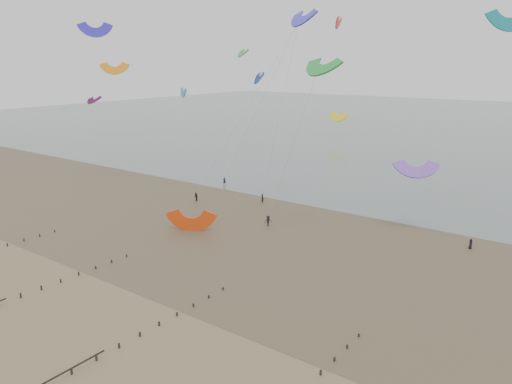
% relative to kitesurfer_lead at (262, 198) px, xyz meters
% --- Properties ---
extents(ground, '(500.00, 500.00, 0.00)m').
position_rel_kitesurfer_lead_xyz_m(ground, '(14.71, -46.36, -0.93)').
color(ground, brown).
rests_on(ground, ground).
extents(sea_and_shore, '(500.00, 665.00, 0.03)m').
position_rel_kitesurfer_lead_xyz_m(sea_and_shore, '(10.63, -11.96, -0.92)').
color(sea_and_shore, '#475654').
rests_on(sea_and_shore, ground).
extents(kitesurfer_lead, '(0.80, 0.69, 1.85)m').
position_rel_kitesurfer_lead_xyz_m(kitesurfer_lead, '(0.00, 0.00, 0.00)').
color(kitesurfer_lead, black).
rests_on(kitesurfer_lead, ground).
extents(kitesurfers, '(106.59, 20.17, 1.85)m').
position_rel_kitesurfer_lead_xyz_m(kitesurfers, '(36.15, -1.35, -0.06)').
color(kitesurfers, black).
rests_on(kitesurfers, ground).
extents(grounded_kite, '(8.90, 8.28, 3.91)m').
position_rel_kitesurfer_lead_xyz_m(grounded_kite, '(0.14, -20.36, -0.93)').
color(grounded_kite, '#E8400E').
rests_on(grounded_kite, ground).
extents(kites_airborne, '(228.20, 105.90, 37.32)m').
position_rel_kitesurfer_lead_xyz_m(kites_airborne, '(0.86, 39.82, 21.46)').
color(kites_airborne, blue).
rests_on(kites_airborne, ground).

